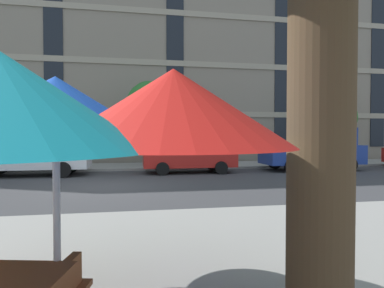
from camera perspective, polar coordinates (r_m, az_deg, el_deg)
name	(u,v)px	position (r m, az deg, el deg)	size (l,w,h in m)	color
ground_plane	(104,187)	(12.02, -15.05, -7.17)	(120.00, 120.00, 0.00)	#38383A
sidewalk_far	(115,167)	(18.75, -13.29, -3.86)	(56.00, 3.60, 0.12)	gray
apartment_building	(120,38)	(27.96, -12.47, 17.67)	(43.96, 12.08, 19.20)	gray
pickup_white	(35,153)	(16.15, -25.63, -1.39)	(5.10, 2.12, 2.20)	silver
sedan_red	(188,153)	(15.78, -0.71, -1.59)	(4.40, 1.98, 1.78)	#B21E19
pickup_blue	(315,150)	(18.14, 20.73, -1.04)	(5.10, 2.12, 2.20)	navy
street_tree_middle	(150,104)	(18.60, -7.30, 6.99)	(2.49, 2.60, 4.84)	brown
street_tree_right	(337,114)	(22.72, 24.01, 4.86)	(2.43, 2.34, 4.68)	brown
patio_umbrella	(56,115)	(2.92, -22.67, 4.75)	(3.92, 3.92, 2.29)	silver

